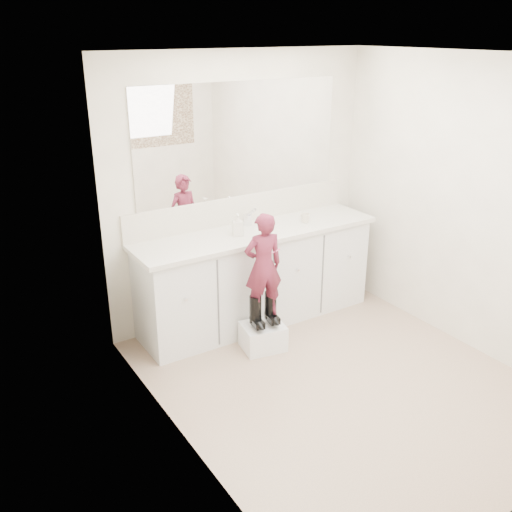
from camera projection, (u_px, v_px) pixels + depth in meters
floor at (341, 382)px, 4.42m from camera, size 3.00×3.00×0.00m
ceiling at (362, 55)px, 3.53m from camera, size 3.00×3.00×0.00m
wall_back at (240, 189)px, 5.15m from camera, size 2.60×0.00×2.60m
wall_left at (180, 277)px, 3.33m from camera, size 0.00×3.00×3.00m
wall_right at (472, 208)px, 4.62m from camera, size 0.00×3.00×3.00m
vanity_cabinet at (256, 278)px, 5.22m from camera, size 2.20×0.55×0.85m
countertop at (257, 232)px, 5.05m from camera, size 2.28×0.58×0.04m
backsplash at (241, 209)px, 5.21m from camera, size 2.28×0.03×0.25m
mirror at (240, 140)px, 4.98m from camera, size 2.00×0.02×1.00m
faucet at (248, 220)px, 5.15m from camera, size 0.08×0.08×0.10m
cup at (305, 218)px, 5.22m from camera, size 0.10×0.10×0.08m
soap_bottle at (238, 225)px, 4.88m from camera, size 0.11×0.11×0.19m
step_stool at (263, 336)px, 4.85m from camera, size 0.39×0.35×0.22m
boot_left at (255, 312)px, 4.72m from camera, size 0.14×0.21×0.29m
boot_right at (270, 308)px, 4.80m from camera, size 0.14×0.21×0.29m
toddler at (263, 266)px, 4.61m from camera, size 0.36×0.27×0.89m
toothbrush at (272, 253)px, 4.58m from camera, size 0.14×0.04×0.06m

